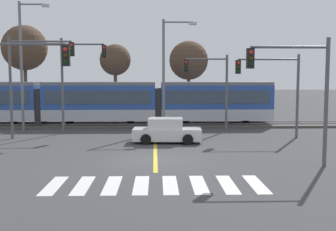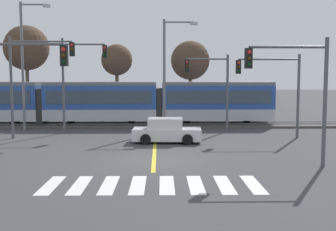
{
  "view_description": "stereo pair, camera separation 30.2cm",
  "coord_description": "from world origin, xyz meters",
  "views": [
    {
      "loc": [
        -0.04,
        -20.23,
        4.15
      ],
      "look_at": [
        0.82,
        6.4,
        1.6
      ],
      "focal_mm": 45.0,
      "sensor_mm": 36.0,
      "label": 1
    },
    {
      "loc": [
        0.26,
        -20.24,
        4.15
      ],
      "look_at": [
        0.82,
        6.4,
        1.6
      ],
      "focal_mm": 45.0,
      "sensor_mm": 36.0,
      "label": 2
    }
  ],
  "objects": [
    {
      "name": "traffic_light_mid_left",
      "position": [
        -8.01,
        7.42,
        4.46
      ],
      "size": [
        4.25,
        0.38,
        6.69
      ],
      "color": "#515459",
      "rests_on": "ground"
    },
    {
      "name": "crosswalk_stripe_3",
      "position": [
        -0.55,
        -4.56,
        0.0
      ],
      "size": [
        0.58,
        2.8,
        0.01
      ],
      "primitive_type": "cube",
      "rotation": [
        0.0,
        0.0,
        -0.01
      ],
      "color": "silver",
      "rests_on": "ground"
    },
    {
      "name": "bare_tree_east",
      "position": [
        3.19,
        19.47,
        5.51
      ],
      "size": [
        3.65,
        3.65,
        7.37
      ],
      "color": "brown",
      "rests_on": "ground"
    },
    {
      "name": "crosswalk_stripe_1",
      "position": [
        -2.75,
        -4.55,
        0.0
      ],
      "size": [
        0.58,
        2.8,
        0.01
      ],
      "primitive_type": "cube",
      "rotation": [
        0.0,
        0.0,
        -0.01
      ],
      "color": "silver",
      "rests_on": "ground"
    },
    {
      "name": "crosswalk_stripe_7",
      "position": [
        3.85,
        -4.59,
        0.0
      ],
      "size": [
        0.58,
        2.8,
        0.01
      ],
      "primitive_type": "cube",
      "rotation": [
        0.0,
        0.0,
        -0.01
      ],
      "color": "silver",
      "rests_on": "ground"
    },
    {
      "name": "bare_tree_west",
      "position": [
        -3.58,
        18.18,
        5.48
      ],
      "size": [
        2.82,
        2.82,
        6.95
      ],
      "color": "brown",
      "rests_on": "ground"
    },
    {
      "name": "traffic_light_far_left",
      "position": [
        -5.58,
        9.94,
        4.4
      ],
      "size": [
        3.25,
        0.38,
        6.77
      ],
      "color": "#515459",
      "rests_on": "ground"
    },
    {
      "name": "crosswalk_stripe_6",
      "position": [
        2.75,
        -4.58,
        0.0
      ],
      "size": [
        0.58,
        2.8,
        0.01
      ],
      "primitive_type": "cube",
      "rotation": [
        0.0,
        0.0,
        -0.01
      ],
      "color": "silver",
      "rests_on": "ground"
    },
    {
      "name": "traffic_light_mid_right",
      "position": [
        7.94,
        7.31,
        3.75
      ],
      "size": [
        4.25,
        0.38,
        5.53
      ],
      "color": "#515459",
      "rests_on": "ground"
    },
    {
      "name": "crosswalk_stripe_5",
      "position": [
        1.65,
        -4.57,
        0.0
      ],
      "size": [
        0.58,
        2.8,
        0.01
      ],
      "primitive_type": "cube",
      "rotation": [
        0.0,
        0.0,
        -0.01
      ],
      "color": "silver",
      "rests_on": "ground"
    },
    {
      "name": "track_bed",
      "position": [
        0.0,
        14.22,
        0.09
      ],
      "size": [
        120.0,
        4.0,
        0.18
      ],
      "primitive_type": "cube",
      "color": "#4C4742",
      "rests_on": "ground"
    },
    {
      "name": "street_lamp_west",
      "position": [
        -9.68,
        11.39,
        5.36
      ],
      "size": [
        2.3,
        0.28,
        9.52
      ],
      "color": "slate",
      "rests_on": "ground"
    },
    {
      "name": "lane_centre_line",
      "position": [
        0.0,
        4.83,
        0.0
      ],
      "size": [
        0.2,
        14.79,
        0.01
      ],
      "primitive_type": "cube",
      "color": "gold",
      "rests_on": "ground"
    },
    {
      "name": "light_rail_tram",
      "position": [
        -4.48,
        14.22,
        2.05
      ],
      "size": [
        28.0,
        2.64,
        3.43
      ],
      "color": "#B7BAC1",
      "rests_on": "track_bed"
    },
    {
      "name": "street_lamp_centre",
      "position": [
        0.9,
        10.92,
        4.72
      ],
      "size": [
        2.53,
        0.28,
        8.22
      ],
      "color": "slate",
      "rests_on": "ground"
    },
    {
      "name": "traffic_light_near_left",
      "position": [
        -6.12,
        -1.64,
        3.93
      ],
      "size": [
        3.75,
        0.38,
        5.97
      ],
      "color": "#515459",
      "rests_on": "ground"
    },
    {
      "name": "crosswalk_stripe_4",
      "position": [
        0.55,
        -4.57,
        0.0
      ],
      "size": [
        0.58,
        2.8,
        0.01
      ],
      "primitive_type": "cube",
      "rotation": [
        0.0,
        0.0,
        -0.01
      ],
      "color": "silver",
      "rests_on": "ground"
    },
    {
      "name": "traffic_light_near_right",
      "position": [
        6.45,
        -1.51,
        3.86
      ],
      "size": [
        3.75,
        0.38,
        5.84
      ],
      "color": "#515459",
      "rests_on": "ground"
    },
    {
      "name": "traffic_light_far_right",
      "position": [
        4.16,
        10.53,
        3.76
      ],
      "size": [
        3.25,
        0.38,
        5.64
      ],
      "color": "#515459",
      "rests_on": "ground"
    },
    {
      "name": "crosswalk_stripe_2",
      "position": [
        -1.65,
        -4.55,
        0.0
      ],
      "size": [
        0.58,
        2.8,
        0.01
      ],
      "primitive_type": "cube",
      "rotation": [
        0.0,
        0.0,
        -0.01
      ],
      "color": "silver",
      "rests_on": "ground"
    },
    {
      "name": "rail_near",
      "position": [
        0.0,
        13.5,
        0.23
      ],
      "size": [
        120.0,
        0.08,
        0.1
      ],
      "primitive_type": "cube",
      "color": "#939399",
      "rests_on": "track_bed"
    },
    {
      "name": "crosswalk_stripe_0",
      "position": [
        -3.85,
        -4.54,
        0.0
      ],
      "size": [
        0.58,
        2.8,
        0.01
      ],
      "primitive_type": "cube",
      "rotation": [
        0.0,
        0.0,
        -0.01
      ],
      "color": "silver",
      "rests_on": "ground"
    },
    {
      "name": "bare_tree_far_west",
      "position": [
        -11.54,
        17.78,
        6.54
      ],
      "size": [
        3.99,
        3.99,
        8.57
      ],
      "color": "brown",
      "rests_on": "ground"
    },
    {
      "name": "ground_plane",
      "position": [
        0.0,
        0.0,
        0.0
      ],
      "size": [
        200.0,
        200.0,
        0.0
      ],
      "primitive_type": "plane",
      "color": "#3D3D3F"
    },
    {
      "name": "rail_far",
      "position": [
        0.0,
        14.94,
        0.23
      ],
      "size": [
        120.0,
        0.08,
        0.1
      ],
      "primitive_type": "cube",
      "color": "#939399",
      "rests_on": "track_bed"
    },
    {
      "name": "sedan_crossing",
      "position": [
        0.72,
        5.56,
        0.7
      ],
      "size": [
        4.28,
        2.07,
        1.52
      ],
      "color": "silver",
      "rests_on": "ground"
    }
  ]
}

